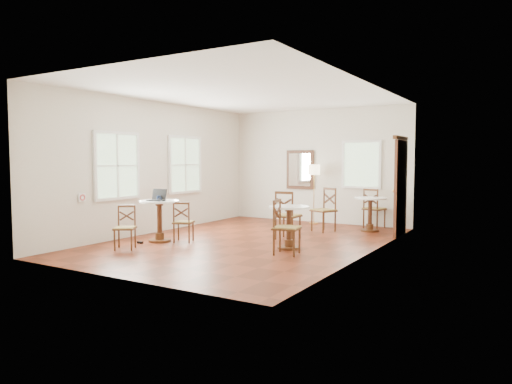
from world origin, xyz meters
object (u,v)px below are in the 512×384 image
cafe_table_back (370,210)px  floor_lamp (314,174)px  chair_mid_b (285,227)px  mouse (164,200)px  navy_mug (159,198)px  chair_back_b (324,210)px  cafe_table_near (159,216)px  chair_near_a (183,222)px  chair_near_b (125,227)px  chair_mid_a (287,215)px  power_adapter (140,242)px  laptop (158,198)px  cafe_table_mid (289,222)px  water_glass (160,199)px  chair_back_a (374,208)px

cafe_table_back → floor_lamp: bearing=162.6°
chair_mid_b → mouse: chair_mid_b is taller
floor_lamp → navy_mug: size_ratio=12.50×
chair_mid_b → chair_back_b: chair_back_b is taller
cafe_table_near → chair_near_a: cafe_table_near is taller
chair_near_b → cafe_table_back: bearing=21.4°
chair_mid_a → navy_mug: 2.68m
mouse → navy_mug: bearing=177.6°
cafe_table_back → power_adapter: (-3.44, -3.95, -0.47)m
laptop → cafe_table_back: bearing=38.5°
laptop → mouse: (0.20, -0.04, -0.04)m
cafe_table_near → floor_lamp: size_ratio=0.55×
chair_back_b → mouse: 3.80m
cafe_table_mid → mouse: 2.57m
chair_mid_b → water_glass: chair_mid_b is taller
chair_near_a → water_glass: (-0.33, -0.32, 0.48)m
chair_mid_b → chair_back_a: 3.95m
chair_back_a → chair_back_b: chair_back_b is taller
chair_near_a → water_glass: 0.67m
floor_lamp → chair_near_a: bearing=-106.7°
cafe_table_mid → laptop: (-2.63, -0.71, 0.40)m
chair_back_a → water_glass: chair_back_a is taller
cafe_table_near → water_glass: size_ratio=8.45×
cafe_table_mid → mouse: (-2.43, -0.76, 0.36)m
floor_lamp → water_glass: floor_lamp is taller
laptop → power_adapter: laptop is taller
chair_near_b → chair_mid_a: chair_mid_a is taller
cafe_table_back → power_adapter: 5.26m
cafe_table_near → navy_mug: bearing=-147.4°
chair_near_a → water_glass: water_glass is taller
water_glass → mouse: bearing=22.3°
cafe_table_near → chair_near_b: bearing=-90.2°
cafe_table_mid → water_glass: (-2.50, -0.79, 0.40)m
mouse → water_glass: water_glass is taller
chair_near_b → mouse: mouse is taller
cafe_table_back → cafe_table_near: bearing=-132.5°
chair_near_a → chair_mid_a: (1.67, 1.38, 0.10)m
cafe_table_mid → cafe_table_near: bearing=-165.5°
chair_mid_b → chair_near_a: bearing=78.2°
laptop → mouse: size_ratio=3.83×
cafe_table_near → chair_mid_a: 2.65m
chair_near_a → navy_mug: 0.70m
mouse → water_glass: 0.08m
mouse → power_adapter: mouse is taller
cafe_table_mid → chair_near_b: bearing=-148.5°
floor_lamp → power_adapter: 4.98m
chair_near_a → chair_near_b: (-0.45, -1.14, -0.00)m
chair_near_a → chair_near_b: bearing=44.8°
cafe_table_mid → chair_mid_a: size_ratio=0.79×
chair_near_b → chair_mid_a: (2.12, 2.53, 0.10)m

